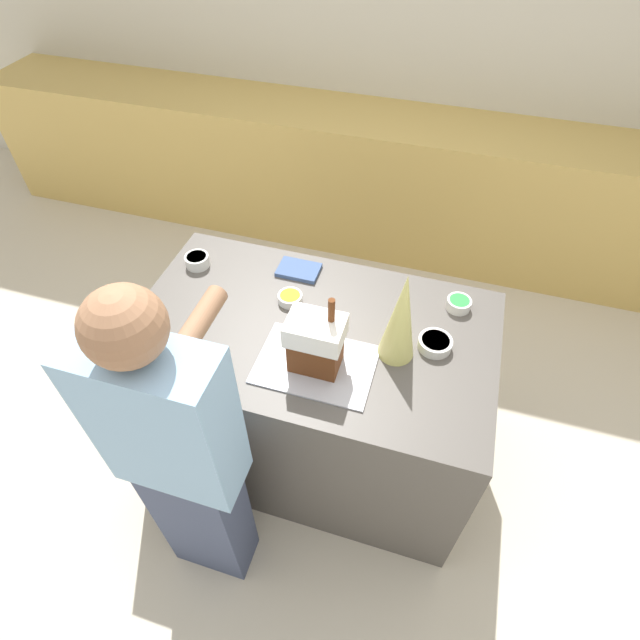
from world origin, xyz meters
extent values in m
plane|color=beige|center=(0.00, 0.00, 0.00)|extent=(12.00, 12.00, 0.00)
cube|color=beige|center=(0.00, 2.16, 1.30)|extent=(8.00, 0.05, 2.60)
cube|color=tan|center=(0.00, 1.83, 0.47)|extent=(6.00, 0.60, 0.93)
cube|color=#514C47|center=(0.00, 0.00, 0.45)|extent=(1.47, 0.87, 0.90)
cube|color=#B2B2BC|center=(0.07, -0.17, 0.90)|extent=(0.44, 0.31, 0.01)
cube|color=#5B2D14|center=(0.07, -0.17, 0.98)|extent=(0.18, 0.13, 0.14)
cube|color=white|center=(0.07, -0.17, 1.09)|extent=(0.20, 0.15, 0.09)
cylinder|color=#5B2D14|center=(0.12, -0.15, 1.18)|extent=(0.02, 0.02, 0.10)
cone|color=#DBD675|center=(0.34, -0.02, 1.09)|extent=(0.14, 0.14, 0.39)
cylinder|color=white|center=(0.55, 0.29, 0.92)|extent=(0.10, 0.10, 0.05)
cylinder|color=green|center=(0.55, 0.29, 0.94)|extent=(0.08, 0.08, 0.01)
cylinder|color=silver|center=(0.48, 0.05, 0.92)|extent=(0.13, 0.13, 0.04)
cylinder|color=orange|center=(0.48, 0.05, 0.93)|extent=(0.11, 0.11, 0.01)
cylinder|color=silver|center=(-0.61, 0.22, 0.92)|extent=(0.11, 0.11, 0.05)
cylinder|color=green|center=(-0.61, 0.22, 0.94)|extent=(0.09, 0.09, 0.01)
cylinder|color=white|center=(-0.13, 0.12, 0.91)|extent=(0.10, 0.10, 0.04)
cylinder|color=orange|center=(-0.13, 0.12, 0.93)|extent=(0.08, 0.08, 0.01)
cube|color=#3F598C|center=(-0.16, 0.31, 0.91)|extent=(0.18, 0.13, 0.02)
cube|color=#424C6B|center=(-0.25, -0.65, 0.39)|extent=(0.33, 0.18, 0.78)
cube|color=#8CB7E0|center=(-0.25, -0.65, 1.09)|extent=(0.42, 0.19, 0.62)
sphere|color=#996B4C|center=(-0.25, -0.65, 1.51)|extent=(0.21, 0.21, 0.21)
cylinder|color=#996B4C|center=(-0.25, -0.44, 1.23)|extent=(0.07, 0.42, 0.07)
camera|label=1|loc=(0.42, -1.27, 2.38)|focal=28.00mm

